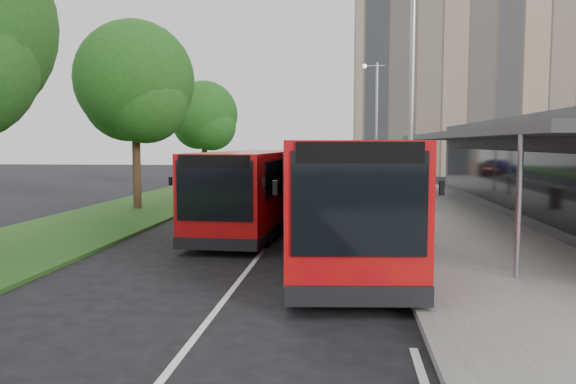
% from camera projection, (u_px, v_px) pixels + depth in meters
% --- Properties ---
extents(ground, '(120.00, 120.00, 0.00)m').
position_uv_depth(ground, '(262.00, 252.00, 15.47)').
color(ground, black).
rests_on(ground, ground).
extents(pavement, '(5.00, 80.00, 0.15)m').
position_uv_depth(pavement, '(407.00, 190.00, 34.65)').
color(pavement, slate).
rests_on(pavement, ground).
extents(grass_verge, '(5.00, 80.00, 0.10)m').
position_uv_depth(grass_verge, '(201.00, 189.00, 36.01)').
color(grass_verge, '#234516').
rests_on(grass_verge, ground).
extents(lane_centre_line, '(0.12, 70.00, 0.01)m').
position_uv_depth(lane_centre_line, '(304.00, 198.00, 30.33)').
color(lane_centre_line, silver).
rests_on(lane_centre_line, ground).
extents(kerb_dashes, '(0.12, 56.00, 0.01)m').
position_uv_depth(kerb_dashes, '(363.00, 193.00, 33.95)').
color(kerb_dashes, silver).
rests_on(kerb_dashes, ground).
extents(office_block, '(22.00, 12.00, 18.00)m').
position_uv_depth(office_block, '(468.00, 81.00, 54.84)').
color(office_block, tan).
rests_on(office_block, ground).
extents(station_building, '(7.70, 26.00, 4.00)m').
position_uv_depth(station_building, '(565.00, 167.00, 22.09)').
color(station_building, '#2C2C2F').
rests_on(station_building, ground).
extents(tree_mid, '(5.20, 5.20, 8.36)m').
position_uv_depth(tree_mid, '(135.00, 88.00, 24.70)').
color(tree_mid, '#372416').
rests_on(tree_mid, ground).
extents(tree_far, '(4.42, 4.42, 7.05)m').
position_uv_depth(tree_far, '(204.00, 119.00, 36.66)').
color(tree_far, '#372416').
rests_on(tree_far, ground).
extents(lamp_post_near, '(1.44, 0.28, 8.00)m').
position_uv_depth(lamp_post_near, '(409.00, 85.00, 16.61)').
color(lamp_post_near, '#919498').
rests_on(lamp_post_near, pavement).
extents(lamp_post_far, '(1.44, 0.28, 8.00)m').
position_uv_depth(lamp_post_far, '(375.00, 116.00, 36.43)').
color(lamp_post_far, '#919498').
rests_on(lamp_post_far, pavement).
extents(bus_main, '(3.64, 10.94, 3.04)m').
position_uv_depth(bus_main, '(337.00, 198.00, 14.72)').
color(bus_main, red).
rests_on(bus_main, ground).
extents(bus_second, '(2.97, 9.70, 2.71)m').
position_uv_depth(bus_second, '(255.00, 190.00, 19.22)').
color(bus_second, red).
rests_on(bus_second, ground).
extents(litter_bin, '(0.61, 0.61, 0.91)m').
position_uv_depth(litter_bin, '(419.00, 197.00, 25.02)').
color(litter_bin, '#3C2918').
rests_on(litter_bin, pavement).
extents(bollard, '(0.17, 0.17, 1.00)m').
position_uv_depth(bollard, '(405.00, 184.00, 31.81)').
color(bollard, '#EEAD0C').
rests_on(bollard, pavement).
extents(car_near, '(2.41, 4.04, 1.29)m').
position_uv_depth(car_near, '(344.00, 168.00, 52.79)').
color(car_near, '#5B0D0D').
rests_on(car_near, ground).
extents(car_far, '(2.91, 4.19, 1.31)m').
position_uv_depth(car_far, '(317.00, 165.00, 59.12)').
color(car_far, navy).
rests_on(car_far, ground).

